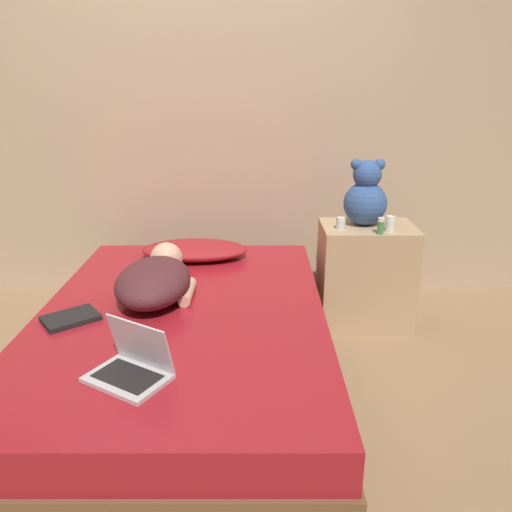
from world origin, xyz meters
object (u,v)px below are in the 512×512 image
(book, at_px, (69,318))
(bottle_white, at_px, (389,224))
(teddy_bear, at_px, (364,196))
(bottle_clear, at_px, (340,223))
(laptop, at_px, (131,365))
(pillow, at_px, (193,250))
(person_lying, at_px, (155,279))
(bottle_green, at_px, (379,226))

(book, bearing_deg, bottle_white, 23.72)
(teddy_bear, relative_size, bottle_clear, 5.76)
(laptop, height_order, teddy_bear, teddy_bear)
(pillow, bearing_deg, bottle_clear, -5.81)
(bottle_clear, xyz_separation_m, book, (-1.32, -0.75, -0.23))
(pillow, bearing_deg, bottle_white, -7.02)
(bottle_clear, relative_size, book, 0.24)
(person_lying, distance_m, bottle_white, 1.33)
(person_lying, height_order, bottle_green, bottle_green)
(pillow, height_order, laptop, laptop)
(pillow, height_order, book, pillow)
(pillow, relative_size, person_lying, 0.89)
(laptop, xyz_separation_m, bottle_white, (1.20, 1.14, 0.20))
(bottle_white, relative_size, book, 0.31)
(laptop, xyz_separation_m, bottle_clear, (0.94, 1.20, 0.19))
(teddy_bear, height_order, bottle_green, teddy_bear)
(bottle_green, distance_m, book, 1.67)
(person_lying, bearing_deg, laptop, -85.55)
(bottle_white, height_order, bottle_green, bottle_green)
(pillow, relative_size, bottle_green, 6.76)
(bottle_white, xyz_separation_m, bottle_green, (-0.06, -0.05, 0.00))
(person_lying, distance_m, bottle_green, 1.25)
(pillow, relative_size, book, 2.24)
(teddy_bear, xyz_separation_m, bottle_clear, (-0.15, -0.09, -0.14))
(laptop, distance_m, bottle_clear, 1.53)
(teddy_bear, bearing_deg, bottle_green, -75.37)
(bottle_green, bearing_deg, person_lying, -162.53)
(person_lying, bearing_deg, book, -140.22)
(pillow, distance_m, bottle_white, 1.15)
(teddy_bear, height_order, book, teddy_bear)
(pillow, relative_size, bottle_white, 7.13)
(person_lying, relative_size, bottle_green, 7.56)
(teddy_bear, xyz_separation_m, book, (-1.47, -0.84, -0.37))
(teddy_bear, height_order, bottle_white, teddy_bear)
(laptop, bearing_deg, teddy_bear, 80.71)
(book, bearing_deg, pillow, 61.12)
(pillow, distance_m, bottle_clear, 0.88)
(laptop, relative_size, bottle_green, 3.66)
(teddy_bear, height_order, bottle_clear, teddy_bear)
(laptop, bearing_deg, person_lying, 124.60)
(laptop, height_order, bottle_white, bottle_white)
(book, bearing_deg, bottle_clear, 29.58)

